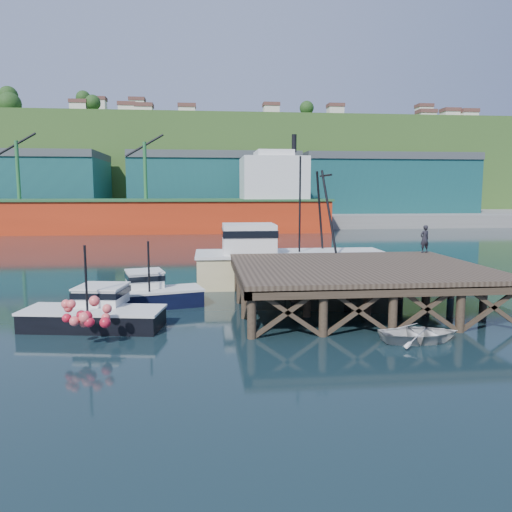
{
  "coord_description": "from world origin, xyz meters",
  "views": [
    {
      "loc": [
        -2.02,
        -23.55,
        5.72
      ],
      "look_at": [
        0.68,
        2.0,
        2.38
      ],
      "focal_mm": 35.0,
      "sensor_mm": 36.0,
      "label": 1
    }
  ],
  "objects": [
    {
      "name": "far_quay",
      "position": [
        0.0,
        70.0,
        1.0
      ],
      "size": [
        160.0,
        40.0,
        2.0
      ],
      "primitive_type": "cube",
      "color": "gray",
      "rests_on": "ground"
    },
    {
      "name": "dockworker",
      "position": [
        10.9,
        4.4,
        2.94
      ],
      "size": [
        0.67,
        0.53,
        1.63
      ],
      "primitive_type": "imported",
      "rotation": [
        0.0,
        0.0,
        3.4
      ],
      "color": "black",
      "rests_on": "wharf"
    },
    {
      "name": "wharf",
      "position": [
        5.5,
        -0.19,
        1.94
      ],
      "size": [
        12.0,
        10.0,
        2.62
      ],
      "color": "brown",
      "rests_on": "ground"
    },
    {
      "name": "warehouse_mid",
      "position": [
        0.0,
        65.0,
        6.5
      ],
      "size": [
        28.0,
        16.0,
        9.0
      ],
      "primitive_type": "cube",
      "color": "#1B5B5A",
      "rests_on": "far_quay"
    },
    {
      "name": "cargo_ship",
      "position": [
        -8.46,
        48.0,
        3.31
      ],
      "size": [
        55.5,
        10.0,
        13.75
      ],
      "color": "red",
      "rests_on": "ground"
    },
    {
      "name": "ground",
      "position": [
        0.0,
        0.0,
        0.0
      ],
      "size": [
        300.0,
        300.0,
        0.0
      ],
      "primitive_type": "plane",
      "color": "black",
      "rests_on": "ground"
    },
    {
      "name": "boat_black",
      "position": [
        -6.62,
        -2.36,
        0.66
      ],
      "size": [
        6.07,
        5.04,
        3.58
      ],
      "rotation": [
        0.0,
        0.0,
        -0.17
      ],
      "color": "black",
      "rests_on": "ground"
    },
    {
      "name": "warehouse_left",
      "position": [
        -35.0,
        65.0,
        6.5
      ],
      "size": [
        32.0,
        16.0,
        9.0
      ],
      "primitive_type": "cube",
      "color": "#1B5B5A",
      "rests_on": "far_quay"
    },
    {
      "name": "warehouse_right",
      "position": [
        30.0,
        65.0,
        6.5
      ],
      "size": [
        30.0,
        16.0,
        9.0
      ],
      "primitive_type": "cube",
      "color": "#1B5B5A",
      "rests_on": "far_quay"
    },
    {
      "name": "dinghy",
      "position": [
        6.16,
        -5.8,
        0.32
      ],
      "size": [
        3.09,
        2.22,
        0.64
      ],
      "primitive_type": "imported",
      "rotation": [
        0.0,
        0.0,
        1.58
      ],
      "color": "silver",
      "rests_on": "ground"
    },
    {
      "name": "hillside",
      "position": [
        0.0,
        100.0,
        11.0
      ],
      "size": [
        220.0,
        50.0,
        22.0
      ],
      "primitive_type": "cube",
      "color": "#2D511E",
      "rests_on": "ground"
    },
    {
      "name": "boat_navy",
      "position": [
        -4.87,
        1.34,
        0.67
      ],
      "size": [
        5.67,
        3.65,
        3.35
      ],
      "rotation": [
        0.0,
        0.0,
        0.26
      ],
      "color": "black",
      "rests_on": "ground"
    },
    {
      "name": "trawler",
      "position": [
        3.06,
        6.5,
        1.61
      ],
      "size": [
        11.72,
        4.29,
        7.82
      ],
      "rotation": [
        0.0,
        0.0,
        -0.01
      ],
      "color": "beige",
      "rests_on": "ground"
    }
  ]
}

